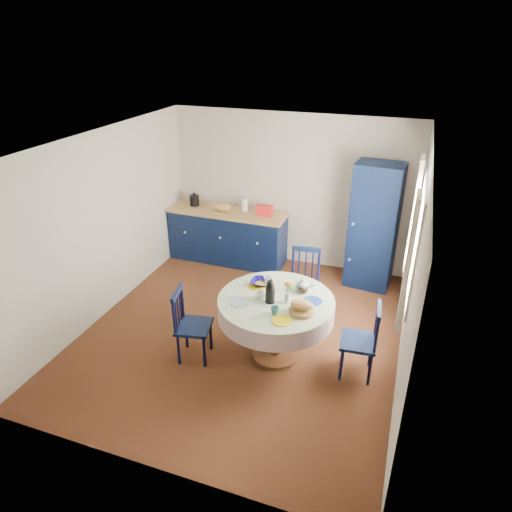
{
  "coord_description": "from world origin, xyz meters",
  "views": [
    {
      "loc": [
        1.83,
        -4.66,
        3.63
      ],
      "look_at": [
        0.12,
        0.2,
        1.05
      ],
      "focal_mm": 32.0,
      "sensor_mm": 36.0,
      "label": 1
    }
  ],
  "objects": [
    {
      "name": "window",
      "position": [
        1.95,
        0.3,
        1.52
      ],
      "size": [
        0.1,
        1.74,
        1.45
      ],
      "color": "white",
      "rests_on": "wall_right"
    },
    {
      "name": "chair_right",
      "position": [
        1.57,
        -0.32,
        0.47
      ],
      "size": [
        0.43,
        0.45,
        0.93
      ],
      "rotation": [
        0.0,
        0.0,
        -1.49
      ],
      "color": "black",
      "rests_on": "floor"
    },
    {
      "name": "wall_back",
      "position": [
        0.0,
        2.25,
        1.25
      ],
      "size": [
        4.0,
        0.02,
        2.5
      ],
      "primitive_type": "cube",
      "color": "beige",
      "rests_on": "floor"
    },
    {
      "name": "wall_left",
      "position": [
        -2.0,
        0.0,
        1.25
      ],
      "size": [
        0.02,
        4.5,
        2.5
      ],
      "primitive_type": "cube",
      "color": "beige",
      "rests_on": "floor"
    },
    {
      "name": "mug_c",
      "position": [
        0.82,
        -0.1,
        0.87
      ],
      "size": [
        0.12,
        0.12,
        0.09
      ],
      "primitive_type": "imported",
      "color": "black",
      "rests_on": "dining_table"
    },
    {
      "name": "chair_left",
      "position": [
        -0.4,
        -0.68,
        0.47
      ],
      "size": [
        0.47,
        0.48,
        0.92
      ],
      "rotation": [
        0.0,
        0.0,
        1.77
      ],
      "color": "black",
      "rests_on": "floor"
    },
    {
      "name": "dining_table",
      "position": [
        0.57,
        -0.35,
        0.7
      ],
      "size": [
        1.36,
        1.36,
        1.1
      ],
      "color": "#543218",
      "rests_on": "floor"
    },
    {
      "name": "cobalt_bowl",
      "position": [
        0.28,
        -0.09,
        0.85
      ],
      "size": [
        0.25,
        0.25,
        0.06
      ],
      "primitive_type": "imported",
      "color": "#0F0567",
      "rests_on": "dining_table"
    },
    {
      "name": "wall_right",
      "position": [
        2.0,
        0.0,
        1.25
      ],
      "size": [
        0.02,
        4.5,
        2.5
      ],
      "primitive_type": "cube",
      "color": "beige",
      "rests_on": "floor"
    },
    {
      "name": "pantry_cabinet",
      "position": [
        1.4,
        1.85,
        0.97
      ],
      "size": [
        0.72,
        0.55,
        1.94
      ],
      "rotation": [
        0.0,
        0.0,
        -0.09
      ],
      "color": "black",
      "rests_on": "floor"
    },
    {
      "name": "mug_a",
      "position": [
        0.37,
        -0.39,
        0.87
      ],
      "size": [
        0.12,
        0.12,
        0.09
      ],
      "primitive_type": "imported",
      "color": "silver",
      "rests_on": "dining_table"
    },
    {
      "name": "mug_d",
      "position": [
        0.34,
        -0.01,
        0.87
      ],
      "size": [
        0.1,
        0.1,
        0.09
      ],
      "primitive_type": "imported",
      "color": "silver",
      "rests_on": "dining_table"
    },
    {
      "name": "mug_b",
      "position": [
        0.63,
        -0.64,
        0.87
      ],
      "size": [
        0.09,
        0.09,
        0.09
      ],
      "primitive_type": "imported",
      "color": "#2A666A",
      "rests_on": "dining_table"
    },
    {
      "name": "ceiling",
      "position": [
        0.0,
        0.0,
        2.5
      ],
      "size": [
        4.5,
        4.5,
        0.0
      ],
      "primitive_type": "plane",
      "rotation": [
        3.14,
        0.0,
        0.0
      ],
      "color": "white",
      "rests_on": "wall_back"
    },
    {
      "name": "kitchen_counter",
      "position": [
        -1.0,
        1.9,
        0.47
      ],
      "size": [
        2.04,
        0.65,
        1.15
      ],
      "rotation": [
        0.0,
        0.0,
        -0.01
      ],
      "color": "black",
      "rests_on": "floor"
    },
    {
      "name": "chair_far",
      "position": [
        0.64,
        0.66,
        0.5
      ],
      "size": [
        0.48,
        0.46,
        0.98
      ],
      "rotation": [
        0.0,
        0.0,
        0.1
      ],
      "color": "black",
      "rests_on": "floor"
    },
    {
      "name": "floor",
      "position": [
        0.0,
        0.0,
        0.0
      ],
      "size": [
        4.5,
        4.5,
        0.0
      ],
      "primitive_type": "plane",
      "color": "black",
      "rests_on": "ground"
    }
  ]
}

